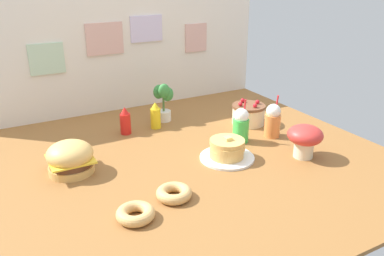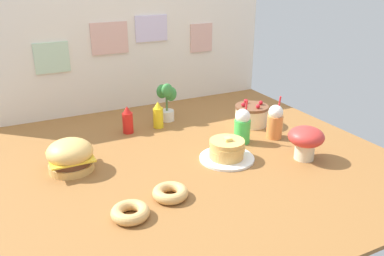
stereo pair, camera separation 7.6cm
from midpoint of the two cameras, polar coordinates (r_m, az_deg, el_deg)
The scene contains 13 objects.
ground_plane at distance 2.18m, azimuth 0.95°, elevation -4.58°, with size 2.10×1.96×0.02m, color brown.
back_wall at distance 2.91m, azimuth -8.07°, elevation 10.66°, with size 2.10×0.04×0.80m.
burger at distance 2.10m, azimuth -16.05°, elevation -3.87°, with size 0.23×0.23×0.17m.
pancake_stack at distance 2.16m, azimuth 6.03°, elevation -3.33°, with size 0.30×0.30×0.13m.
layer_cake at distance 2.65m, azimuth 9.32°, elevation 1.87°, with size 0.22×0.22×0.16m.
ketchup_bottle at distance 2.51m, azimuth -8.34°, elevation 1.06°, with size 0.07×0.07×0.18m.
mustard_bottle at distance 2.57m, azimuth -4.03°, elevation 1.79°, with size 0.07×0.07×0.18m.
cream_soda_cup at distance 2.36m, azimuth 8.15°, elevation 0.27°, with size 0.10×0.10×0.26m.
orange_float_cup at distance 2.46m, azimuth 12.68°, elevation 0.88°, with size 0.10×0.10×0.26m.
donut_pink_glaze at distance 1.70m, azimuth -7.54°, elevation -11.87°, with size 0.16×0.16×0.05m.
donut_chocolate at distance 1.82m, azimuth -1.91°, elevation -9.24°, with size 0.16×0.16×0.05m.
potted_plant at distance 2.67m, azimuth -2.81°, elevation 3.97°, with size 0.13×0.10×0.27m.
mushroom_stool at distance 2.22m, azimuth 16.94°, elevation -1.60°, with size 0.19×0.19×0.18m.
Camera 2 is at (-0.87, -1.75, 0.97)m, focal length 37.22 mm.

